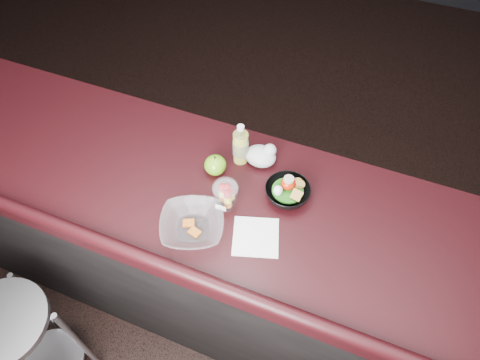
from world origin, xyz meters
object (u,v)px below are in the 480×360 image
(stool_left, at_px, (20,339))
(green_apple, at_px, (215,165))
(takeout_bowl, at_px, (192,225))
(snack_bowl, at_px, (287,191))
(fruit_cup, at_px, (226,194))
(lemonade_bottle, at_px, (241,146))

(stool_left, xyz_separation_m, green_apple, (0.57, 0.77, 0.53))
(stool_left, height_order, takeout_bowl, takeout_bowl)
(green_apple, relative_size, snack_bowl, 0.41)
(green_apple, distance_m, takeout_bowl, 0.28)
(stool_left, height_order, fruit_cup, fruit_cup)
(lemonade_bottle, bearing_deg, fruit_cup, -81.68)
(fruit_cup, bearing_deg, green_apple, 127.21)
(stool_left, bearing_deg, green_apple, 53.37)
(snack_bowl, bearing_deg, stool_left, -138.93)
(fruit_cup, height_order, takeout_bowl, fruit_cup)
(green_apple, height_order, snack_bowl, snack_bowl)
(lemonade_bottle, height_order, fruit_cup, lemonade_bottle)
(stool_left, relative_size, fruit_cup, 5.51)
(takeout_bowl, bearing_deg, stool_left, -140.70)
(stool_left, relative_size, snack_bowl, 3.41)
(fruit_cup, height_order, snack_bowl, fruit_cup)
(lemonade_bottle, relative_size, fruit_cup, 1.42)
(green_apple, bearing_deg, snack_bowl, -2.00)
(stool_left, bearing_deg, fruit_cup, 43.29)
(fruit_cup, relative_size, snack_bowl, 0.62)
(fruit_cup, bearing_deg, takeout_bowl, -116.33)
(fruit_cup, distance_m, green_apple, 0.17)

